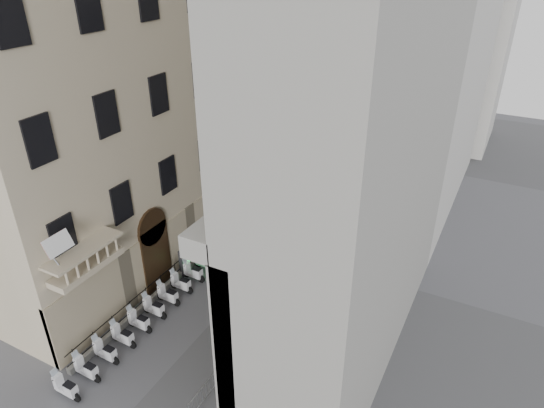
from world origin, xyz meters
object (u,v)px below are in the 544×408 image
Objects in this scene: security_tent at (286,167)px; pedestrian_b at (367,166)px; info_kiosk at (185,261)px; scooter_0 at (69,396)px; pedestrian_a at (357,184)px; street_lamp at (293,151)px.

pedestrian_b is (5.18, 6.78, -1.45)m from security_tent.
scooter_0 is at bearing -90.45° from info_kiosk.
info_kiosk is 21.29m from pedestrian_b.
scooter_0 is 0.86× the size of pedestrian_a.
pedestrian_a is at bearing 63.97° from info_kiosk.
info_kiosk reaches higher than pedestrian_b.
security_tent reaches higher than pedestrian_b.
pedestrian_b reaches higher than scooter_0.
street_lamp is at bearing -1.76° from scooter_0.
street_lamp is 4.44× the size of pedestrian_a.
scooter_0 is 23.66m from street_lamp.
scooter_0 is 27.84m from pedestrian_a.
scooter_0 is 31.66m from pedestrian_b.
security_tent is 6.39m from pedestrian_a.
security_tent is at bearing 81.56° from info_kiosk.
security_tent is at bearing 31.73° from pedestrian_a.
security_tent is 8.65m from pedestrian_b.
street_lamp is 13.06m from info_kiosk.
security_tent is (-0.14, 24.46, 2.42)m from scooter_0.
info_kiosk is at bearing 73.63° from pedestrian_a.
street_lamp is 3.89× the size of info_kiosk.
scooter_0 is 0.19× the size of street_lamp.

